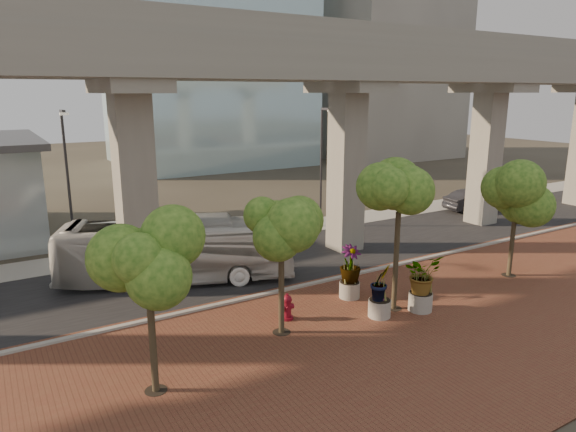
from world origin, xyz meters
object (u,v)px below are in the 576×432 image
parked_car (474,201)px  planter_front (422,277)px  fire_hydrant (287,307)px  transit_bus (177,251)px

parked_car → planter_front: 20.92m
fire_hydrant → planter_front: size_ratio=0.45×
transit_bus → fire_hydrant: size_ratio=10.17×
parked_car → fire_hydrant: bearing=120.4°
transit_bus → parked_car: (24.96, 2.94, -0.75)m
transit_bus → planter_front: size_ratio=4.56×
transit_bus → planter_front: transit_bus is taller
fire_hydrant → planter_front: bearing=-22.1°
parked_car → fire_hydrant: size_ratio=4.44×
parked_car → planter_front: planter_front is taller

